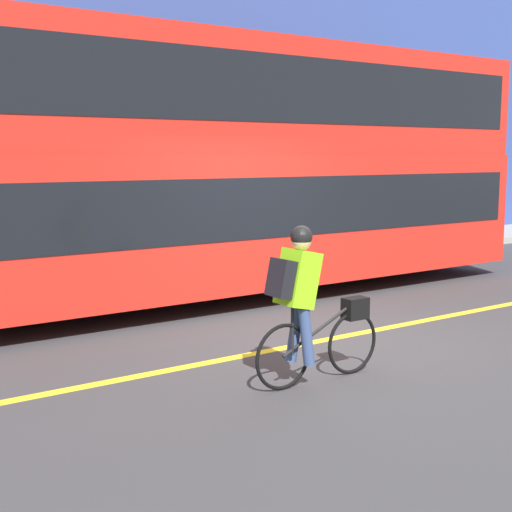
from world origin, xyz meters
name	(u,v)px	position (x,y,z in m)	size (l,w,h in m)	color
ground_plane	(326,339)	(0.00, 0.00, 0.00)	(80.00, 80.00, 0.00)	#38383A
road_center_line	(329,339)	(0.00, -0.05, 0.00)	(50.00, 0.14, 0.01)	yellow
sidewalk_curb	(131,272)	(0.00, 5.54, 0.08)	(60.00, 2.07, 0.16)	gray
building_facade	(99,26)	(0.00, 6.73, 4.65)	(60.00, 0.30, 9.31)	#33478C
bus	(225,160)	(0.39, 2.91, 2.16)	(10.75, 2.48, 3.92)	black
cyclist_on_bike	(306,299)	(-1.31, -1.22, 0.85)	(1.54, 0.32, 1.57)	black
trash_bin	(178,239)	(0.94, 5.44, 0.63)	(0.56, 0.56, 0.95)	#194C23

